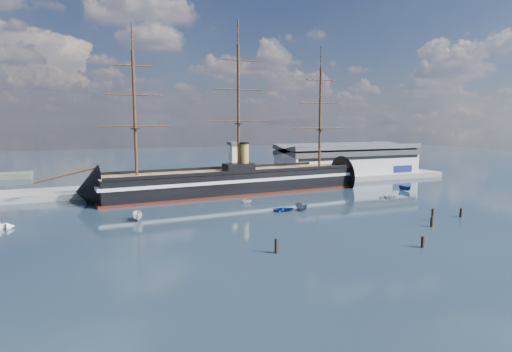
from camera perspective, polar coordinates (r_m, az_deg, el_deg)
name	(u,v)px	position (r m, az deg, el deg)	size (l,w,h in m)	color
ground	(264,203)	(129.70, 1.11, -3.59)	(600.00, 600.00, 0.00)	black
quay	(250,185)	(166.23, -0.81, -1.21)	(180.00, 18.00, 2.00)	slate
warehouse	(348,160)	(191.86, 12.12, 2.15)	(63.00, 21.00, 11.60)	#B7BABC
quay_tower	(236,161)	(159.79, -2.74, 1.96)	(5.00, 5.00, 15.00)	silver
warship	(228,182)	(145.79, -3.69, -0.80)	(113.41, 22.43, 53.94)	black
motorboat_a	(138,221)	(110.38, -15.47, -5.76)	(6.91, 2.53, 2.76)	white
motorboat_b	(284,211)	(117.77, 3.72, -4.71)	(3.58, 1.43, 1.67)	navy
motorboat_c	(301,210)	(119.61, 6.08, -4.55)	(6.29, 2.30, 2.51)	slate
motorboat_d	(246,203)	(129.18, -1.31, -3.64)	(5.31, 2.30, 1.95)	silver
motorboat_e	(387,198)	(144.86, 17.10, -2.78)	(3.23, 1.29, 1.51)	silver
motorboat_f	(405,191)	(160.94, 19.21, -1.89)	(5.94, 2.18, 2.38)	navy
piling_near_left	(276,253)	(80.89, 2.71, -10.23)	(0.64, 0.64, 3.45)	black
piling_near_mid	(422,247)	(90.32, 21.30, -8.86)	(0.64, 0.64, 2.96)	black
piling_near_right	(431,227)	(108.44, 22.35, -6.27)	(0.64, 0.64, 3.14)	black
piling_far_right	(461,217)	(122.36, 25.62, -4.95)	(0.64, 0.64, 3.02)	black
piling_extra	(432,221)	(115.11, 22.44, -5.52)	(0.64, 0.64, 3.74)	black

